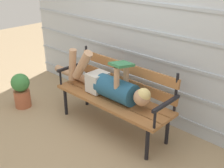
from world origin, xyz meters
TOP-DOWN VIEW (x-y plane):
  - ground_plane at (0.00, 0.00)m, footprint 12.00×12.00m
  - house_siding at (0.00, 0.78)m, footprint 4.48×0.08m
  - park_bench at (-0.00, 0.27)m, footprint 1.55×0.50m
  - reclining_person at (-0.08, 0.20)m, footprint 1.71×0.26m
  - potted_plant at (-1.31, -0.28)m, footprint 0.26×0.26m

SIDE VIEW (x-z plane):
  - ground_plane at x=0.00m, z-range 0.00..0.00m
  - potted_plant at x=-1.31m, z-range 0.02..0.52m
  - park_bench at x=0.00m, z-range 0.04..0.91m
  - reclining_person at x=-0.08m, z-range 0.32..0.85m
  - house_siding at x=0.00m, z-range 0.00..2.30m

